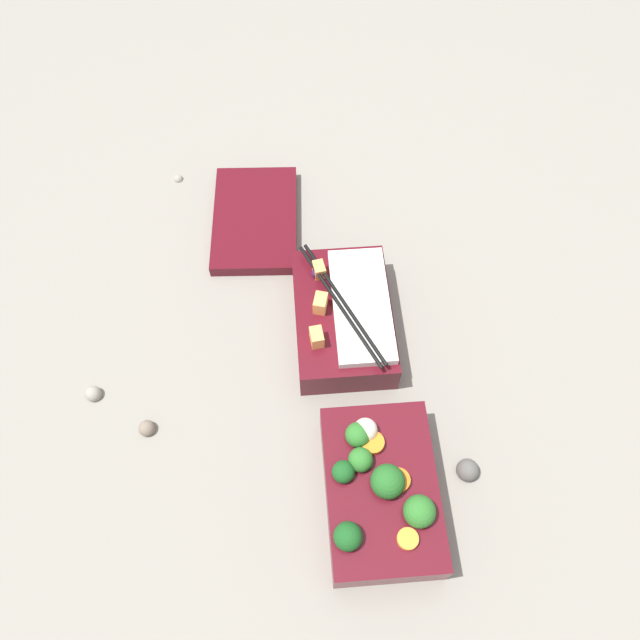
{
  "coord_description": "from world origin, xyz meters",
  "views": [
    {
      "loc": [
        -0.29,
        0.06,
        0.78
      ],
      "look_at": [
        0.12,
        0.03,
        0.05
      ],
      "focal_mm": 35.0,
      "sensor_mm": 36.0,
      "label": 1
    }
  ],
  "objects": [
    {
      "name": "bento_tray_vegetable",
      "position": [
        -0.11,
        -0.02,
        0.03
      ],
      "size": [
        0.2,
        0.13,
        0.08
      ],
      "color": "#510F19",
      "rests_on": "ground_plane"
    },
    {
      "name": "pebble_3",
      "position": [
        -0.0,
        0.27,
        0.01
      ],
      "size": [
        0.02,
        0.02,
        0.02
      ],
      "primitive_type": "sphere",
      "color": "#7A6B5B",
      "rests_on": "ground_plane"
    },
    {
      "name": "pebble_2",
      "position": [
        -0.09,
        -0.14,
        0.01
      ],
      "size": [
        0.03,
        0.03,
        0.03
      ],
      "primitive_type": "sphere",
      "color": "#595651",
      "rests_on": "ground_plane"
    },
    {
      "name": "bento_lid",
      "position": [
        0.33,
        0.12,
        0.01
      ],
      "size": [
        0.2,
        0.14,
        0.02
      ],
      "primitive_type": "cube",
      "rotation": [
        0.0,
        0.0,
        -0.05
      ],
      "color": "#510F19",
      "rests_on": "ground_plane"
    },
    {
      "name": "ground_plane",
      "position": [
        0.0,
        0.0,
        0.0
      ],
      "size": [
        3.0,
        3.0,
        0.0
      ],
      "primitive_type": "plane",
      "color": "gray"
    },
    {
      "name": "bento_tray_rice",
      "position": [
        0.13,
        0.0,
        0.03
      ],
      "size": [
        0.2,
        0.13,
        0.08
      ],
      "color": "#510F19",
      "rests_on": "ground_plane"
    },
    {
      "name": "pebble_0",
      "position": [
        0.05,
        0.34,
        0.01
      ],
      "size": [
        0.02,
        0.02,
        0.02
      ],
      "primitive_type": "sphere",
      "color": "gray",
      "rests_on": "ground_plane"
    },
    {
      "name": "pebble_1",
      "position": [
        0.43,
        0.24,
        0.0
      ],
      "size": [
        0.02,
        0.02,
        0.02
      ],
      "primitive_type": "sphere",
      "color": "gray",
      "rests_on": "ground_plane"
    }
  ]
}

